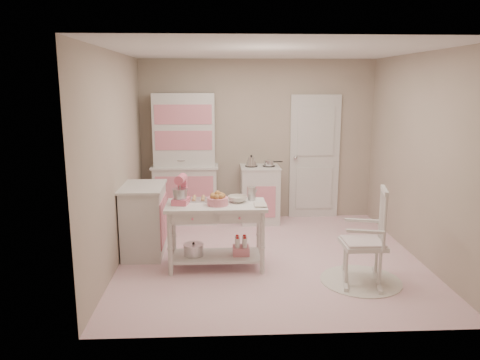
# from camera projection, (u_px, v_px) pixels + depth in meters

# --- Properties ---
(room_shell) EXTENTS (3.84, 3.84, 2.62)m
(room_shell) POSITION_uv_depth(u_px,v_px,m) (271.00, 131.00, 5.74)
(room_shell) COLOR pink
(room_shell) RESTS_ON ground
(door) EXTENTS (0.82, 0.05, 2.04)m
(door) POSITION_uv_depth(u_px,v_px,m) (314.00, 157.00, 7.74)
(door) COLOR silver
(door) RESTS_ON ground
(hutch) EXTENTS (1.06, 0.50, 2.08)m
(hutch) POSITION_uv_depth(u_px,v_px,m) (185.00, 159.00, 7.43)
(hutch) COLOR silver
(hutch) RESTS_ON ground
(stove) EXTENTS (0.62, 0.57, 0.92)m
(stove) POSITION_uv_depth(u_px,v_px,m) (260.00, 194.00, 7.56)
(stove) COLOR silver
(stove) RESTS_ON ground
(base_cabinet) EXTENTS (0.54, 0.84, 0.92)m
(base_cabinet) POSITION_uv_depth(u_px,v_px,m) (144.00, 220.00, 6.13)
(base_cabinet) COLOR silver
(base_cabinet) RESTS_ON ground
(lace_rug) EXTENTS (0.92, 0.92, 0.01)m
(lace_rug) POSITION_uv_depth(u_px,v_px,m) (361.00, 281.00, 5.35)
(lace_rug) COLOR white
(lace_rug) RESTS_ON ground
(rocking_chair) EXTENTS (0.63, 0.81, 1.10)m
(rocking_chair) POSITION_uv_depth(u_px,v_px,m) (363.00, 235.00, 5.24)
(rocking_chair) COLOR silver
(rocking_chair) RESTS_ON ground
(work_table) EXTENTS (1.20, 0.60, 0.80)m
(work_table) POSITION_uv_depth(u_px,v_px,m) (216.00, 236.00, 5.69)
(work_table) COLOR silver
(work_table) RESTS_ON ground
(stand_mixer) EXTENTS (0.24, 0.31, 0.34)m
(stand_mixer) POSITION_uv_depth(u_px,v_px,m) (181.00, 190.00, 5.57)
(stand_mixer) COLOR #F36686
(stand_mixer) RESTS_ON work_table
(cookie_tray) EXTENTS (0.34, 0.24, 0.02)m
(cookie_tray) POSITION_uv_depth(u_px,v_px,m) (204.00, 200.00, 5.77)
(cookie_tray) COLOR silver
(cookie_tray) RESTS_ON work_table
(bread_basket) EXTENTS (0.25, 0.25, 0.09)m
(bread_basket) POSITION_uv_depth(u_px,v_px,m) (218.00, 201.00, 5.55)
(bread_basket) COLOR pink
(bread_basket) RESTS_ON work_table
(mixing_bowl) EXTENTS (0.24, 0.24, 0.07)m
(mixing_bowl) POSITION_uv_depth(u_px,v_px,m) (237.00, 199.00, 5.69)
(mixing_bowl) COLOR silver
(mixing_bowl) RESTS_ON work_table
(metal_pitcher) EXTENTS (0.10, 0.10, 0.17)m
(metal_pitcher) POSITION_uv_depth(u_px,v_px,m) (252.00, 193.00, 5.77)
(metal_pitcher) COLOR silver
(metal_pitcher) RESTS_ON work_table
(recipe_book) EXTENTS (0.15, 0.20, 0.02)m
(recipe_book) POSITION_uv_depth(u_px,v_px,m) (254.00, 205.00, 5.51)
(recipe_book) COLOR silver
(recipe_book) RESTS_ON work_table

